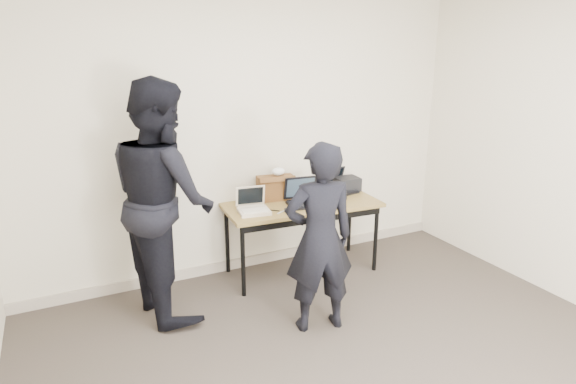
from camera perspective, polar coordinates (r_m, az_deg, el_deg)
room at (r=2.76m, az=12.86°, el=-1.02°), size 4.60×4.60×2.80m
desk at (r=4.68m, az=1.72°, el=-2.06°), size 1.54×0.75×0.72m
laptop_beige at (r=4.42m, az=-4.16°, el=-1.82°), size 0.31×0.30×0.22m
laptop_center at (r=4.64m, az=1.86°, el=-0.72°), size 0.37×0.36×0.25m
laptop_right at (r=5.04m, az=5.80°, el=0.63°), size 0.37×0.36×0.24m
leather_satchel at (r=4.74m, az=-1.47°, el=0.57°), size 0.38×0.23×0.25m
tissue at (r=4.72m, az=-1.17°, el=2.45°), size 0.14×0.12×0.08m
equipment_box at (r=5.11m, az=7.00°, el=0.97°), size 0.25×0.22×0.14m
power_brick at (r=4.42m, az=0.22°, el=-2.17°), size 0.10×0.07×0.03m
cables at (r=4.65m, az=2.18°, el=-1.35°), size 1.16×0.31×0.01m
person_typist at (r=3.72m, az=3.75°, el=-5.55°), size 0.61×0.46×1.52m
person_observer at (r=4.06m, az=-14.53°, el=-0.81°), size 0.88×1.06×1.97m
baseboard at (r=5.06m, az=-4.20°, el=-8.06°), size 4.50×0.03×0.10m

